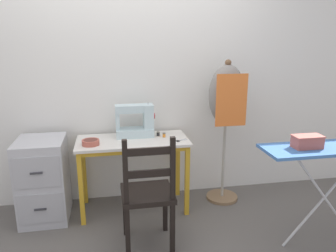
{
  "coord_description": "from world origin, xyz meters",
  "views": [
    {
      "loc": [
        -0.21,
        -2.66,
        1.62
      ],
      "look_at": [
        0.33,
        0.22,
        0.83
      ],
      "focal_mm": 35.0,
      "sensor_mm": 36.0,
      "label": 1
    }
  ],
  "objects_px": {
    "thread_spool_mid_table": "(164,135)",
    "dress_form": "(226,102)",
    "sewing_machine": "(137,122)",
    "fabric_bowl": "(91,142)",
    "storage_box": "(307,142)",
    "thread_spool_near_machine": "(158,134)",
    "filing_cabinet": "(44,180)",
    "ironing_board": "(331,152)",
    "wooden_chair": "(148,195)",
    "scissors": "(180,141)"
  },
  "relations": [
    {
      "from": "wooden_chair",
      "to": "filing_cabinet",
      "type": "height_order",
      "value": "wooden_chair"
    },
    {
      "from": "wooden_chair",
      "to": "storage_box",
      "type": "relative_size",
      "value": 4.29
    },
    {
      "from": "thread_spool_mid_table",
      "to": "storage_box",
      "type": "bearing_deg",
      "value": -41.97
    },
    {
      "from": "filing_cabinet",
      "to": "dress_form",
      "type": "bearing_deg",
      "value": 1.61
    },
    {
      "from": "sewing_machine",
      "to": "scissors",
      "type": "xyz_separation_m",
      "value": [
        0.37,
        -0.21,
        -0.14
      ]
    },
    {
      "from": "scissors",
      "to": "filing_cabinet",
      "type": "bearing_deg",
      "value": 175.2
    },
    {
      "from": "wooden_chair",
      "to": "filing_cabinet",
      "type": "distance_m",
      "value": 1.07
    },
    {
      "from": "thread_spool_near_machine",
      "to": "wooden_chair",
      "type": "height_order",
      "value": "wooden_chair"
    },
    {
      "from": "thread_spool_mid_table",
      "to": "dress_form",
      "type": "distance_m",
      "value": 0.68
    },
    {
      "from": "thread_spool_near_machine",
      "to": "thread_spool_mid_table",
      "type": "distance_m",
      "value": 0.07
    },
    {
      "from": "dress_form",
      "to": "filing_cabinet",
      "type": "bearing_deg",
      "value": -178.39
    },
    {
      "from": "thread_spool_near_machine",
      "to": "thread_spool_mid_table",
      "type": "bearing_deg",
      "value": -45.6
    },
    {
      "from": "wooden_chair",
      "to": "storage_box",
      "type": "bearing_deg",
      "value": -9.8
    },
    {
      "from": "thread_spool_near_machine",
      "to": "wooden_chair",
      "type": "distance_m",
      "value": 0.77
    },
    {
      "from": "sewing_machine",
      "to": "thread_spool_mid_table",
      "type": "xyz_separation_m",
      "value": [
        0.25,
        -0.08,
        -0.13
      ]
    },
    {
      "from": "sewing_machine",
      "to": "wooden_chair",
      "type": "height_order",
      "value": "sewing_machine"
    },
    {
      "from": "ironing_board",
      "to": "thread_spool_mid_table",
      "type": "bearing_deg",
      "value": 143.46
    },
    {
      "from": "fabric_bowl",
      "to": "storage_box",
      "type": "height_order",
      "value": "storage_box"
    },
    {
      "from": "thread_spool_mid_table",
      "to": "dress_form",
      "type": "height_order",
      "value": "dress_form"
    },
    {
      "from": "sewing_machine",
      "to": "wooden_chair",
      "type": "bearing_deg",
      "value": -89.45
    },
    {
      "from": "fabric_bowl",
      "to": "scissors",
      "type": "relative_size",
      "value": 1.31
    },
    {
      "from": "wooden_chair",
      "to": "storage_box",
      "type": "height_order",
      "value": "wooden_chair"
    },
    {
      "from": "fabric_bowl",
      "to": "wooden_chair",
      "type": "height_order",
      "value": "wooden_chair"
    },
    {
      "from": "scissors",
      "to": "dress_form",
      "type": "bearing_deg",
      "value": 17.32
    },
    {
      "from": "filing_cabinet",
      "to": "thread_spool_near_machine",
      "type": "bearing_deg",
      "value": 4.42
    },
    {
      "from": "scissors",
      "to": "thread_spool_mid_table",
      "type": "xyz_separation_m",
      "value": [
        -0.12,
        0.14,
        0.02
      ]
    },
    {
      "from": "dress_form",
      "to": "ironing_board",
      "type": "distance_m",
      "value": 1.04
    },
    {
      "from": "filing_cabinet",
      "to": "ironing_board",
      "type": "height_order",
      "value": "ironing_board"
    },
    {
      "from": "thread_spool_mid_table",
      "to": "filing_cabinet",
      "type": "height_order",
      "value": "filing_cabinet"
    },
    {
      "from": "fabric_bowl",
      "to": "storage_box",
      "type": "distance_m",
      "value": 1.77
    },
    {
      "from": "scissors",
      "to": "thread_spool_near_machine",
      "type": "xyz_separation_m",
      "value": [
        -0.17,
        0.19,
        0.02
      ]
    },
    {
      "from": "filing_cabinet",
      "to": "wooden_chair",
      "type": "bearing_deg",
      "value": -34.65
    },
    {
      "from": "sewing_machine",
      "to": "storage_box",
      "type": "relative_size",
      "value": 1.68
    },
    {
      "from": "sewing_machine",
      "to": "filing_cabinet",
      "type": "xyz_separation_m",
      "value": [
        -0.87,
        -0.11,
        -0.47
      ]
    },
    {
      "from": "thread_spool_near_machine",
      "to": "scissors",
      "type": "bearing_deg",
      "value": -47.35
    },
    {
      "from": "thread_spool_mid_table",
      "to": "sewing_machine",
      "type": "bearing_deg",
      "value": 162.53
    },
    {
      "from": "thread_spool_near_machine",
      "to": "storage_box",
      "type": "xyz_separation_m",
      "value": [
        0.98,
        -0.89,
        0.15
      ]
    },
    {
      "from": "thread_spool_near_machine",
      "to": "filing_cabinet",
      "type": "relative_size",
      "value": 0.05
    },
    {
      "from": "storage_box",
      "to": "ironing_board",
      "type": "bearing_deg",
      "value": -1.15
    },
    {
      "from": "thread_spool_mid_table",
      "to": "ironing_board",
      "type": "height_order",
      "value": "ironing_board"
    },
    {
      "from": "sewing_machine",
      "to": "filing_cabinet",
      "type": "distance_m",
      "value": 1.0
    },
    {
      "from": "storage_box",
      "to": "wooden_chair",
      "type": "bearing_deg",
      "value": 170.2
    },
    {
      "from": "thread_spool_near_machine",
      "to": "sewing_machine",
      "type": "bearing_deg",
      "value": 172.05
    },
    {
      "from": "scissors",
      "to": "wooden_chair",
      "type": "xyz_separation_m",
      "value": [
        -0.36,
        -0.5,
        -0.26
      ]
    },
    {
      "from": "sewing_machine",
      "to": "dress_form",
      "type": "bearing_deg",
      "value": -4.09
    },
    {
      "from": "thread_spool_mid_table",
      "to": "ironing_board",
      "type": "relative_size",
      "value": 0.04
    },
    {
      "from": "wooden_chair",
      "to": "ironing_board",
      "type": "distance_m",
      "value": 1.43
    },
    {
      "from": "wooden_chair",
      "to": "filing_cabinet",
      "type": "relative_size",
      "value": 1.25
    },
    {
      "from": "thread_spool_near_machine",
      "to": "filing_cabinet",
      "type": "xyz_separation_m",
      "value": [
        -1.07,
        -0.08,
        -0.35
      ]
    },
    {
      "from": "fabric_bowl",
      "to": "dress_form",
      "type": "height_order",
      "value": "dress_form"
    }
  ]
}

